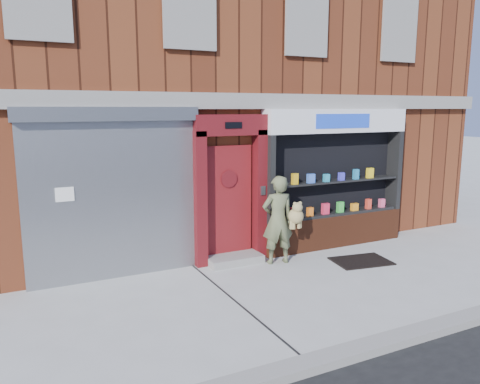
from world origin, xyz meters
TOP-DOWN VIEW (x-y plane):
  - ground at (0.00, 0.00)m, footprint 80.00×80.00m
  - curb at (0.00, -2.15)m, footprint 60.00×0.30m
  - building at (-0.00, 5.99)m, footprint 12.00×8.16m
  - shutter_bay at (-3.00, 1.93)m, footprint 3.10×0.30m
  - red_door_bay at (-0.75, 1.86)m, footprint 1.52×0.58m
  - pharmacy_bay at (1.75, 1.81)m, footprint 3.50×0.41m
  - woman at (0.04, 1.31)m, footprint 0.81×0.57m
  - doormat at (1.55, 0.63)m, footprint 1.21×0.94m

SIDE VIEW (x-z plane):
  - ground at x=0.00m, z-range 0.00..0.00m
  - doormat at x=1.55m, z-range 0.00..0.03m
  - curb at x=0.00m, z-range 0.00..0.12m
  - woman at x=0.04m, z-range 0.01..1.75m
  - pharmacy_bay at x=1.75m, z-range -0.13..2.87m
  - red_door_bay at x=-0.75m, z-range 0.01..2.91m
  - shutter_bay at x=-3.00m, z-range 0.20..3.24m
  - building at x=0.00m, z-range 0.00..8.00m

